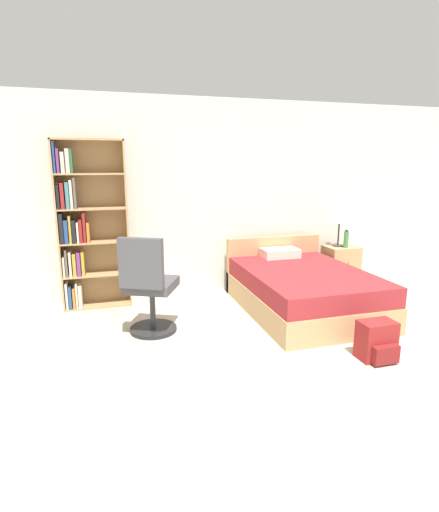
% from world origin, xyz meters
% --- Properties ---
extents(ground_plane, '(14.00, 14.00, 0.00)m').
position_xyz_m(ground_plane, '(0.00, 0.00, 0.00)').
color(ground_plane, '#BCB29E').
extents(wall_back, '(9.00, 0.06, 2.60)m').
position_xyz_m(wall_back, '(0.00, 3.23, 1.30)').
color(wall_back, silver).
rests_on(wall_back, ground_plane).
extents(bookshelf, '(0.82, 0.27, 2.04)m').
position_xyz_m(bookshelf, '(-1.80, 3.00, 1.00)').
color(bookshelf, tan).
rests_on(bookshelf, ground_plane).
extents(bed, '(1.37, 1.93, 0.76)m').
position_xyz_m(bed, '(0.72, 2.18, 0.27)').
color(bed, tan).
rests_on(bed, ground_plane).
extents(office_chair, '(0.66, 0.70, 1.07)m').
position_xyz_m(office_chair, '(-1.16, 1.93, 0.52)').
color(office_chair, '#232326').
rests_on(office_chair, ground_plane).
extents(nightstand, '(0.46, 0.40, 0.60)m').
position_xyz_m(nightstand, '(1.72, 2.90, 0.30)').
color(nightstand, tan).
rests_on(nightstand, ground_plane).
extents(table_lamp, '(0.23, 0.23, 0.53)m').
position_xyz_m(table_lamp, '(1.67, 2.93, 1.01)').
color(table_lamp, '#333333').
rests_on(table_lamp, nightstand).
extents(water_bottle, '(0.07, 0.07, 0.26)m').
position_xyz_m(water_bottle, '(1.72, 2.80, 0.72)').
color(water_bottle, '#3F8C4C').
rests_on(water_bottle, nightstand).
extents(backpack_red, '(0.33, 0.28, 0.36)m').
position_xyz_m(backpack_red, '(0.78, 0.80, 0.17)').
color(backpack_red, maroon).
rests_on(backpack_red, ground_plane).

